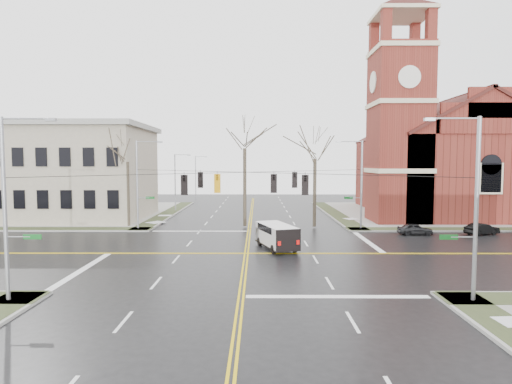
{
  "coord_description": "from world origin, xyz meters",
  "views": [
    {
      "loc": [
        0.86,
        -32.19,
        6.95
      ],
      "look_at": [
        0.71,
        6.0,
        4.28
      ],
      "focal_mm": 30.0,
      "sensor_mm": 36.0,
      "label": 1
    }
  ],
  "objects_px": {
    "streetlight_north_a": "(176,180)",
    "cargo_van": "(276,234)",
    "streetlight_north_b": "(196,175)",
    "parked_car_b": "(482,229)",
    "tree_nw_far": "(127,158)",
    "tree_nw_near": "(245,143)",
    "signal_pole_nw": "(139,182)",
    "parked_car_a": "(415,229)",
    "signal_pole_se": "(473,203)",
    "tree_ne": "(315,154)",
    "church": "(438,151)",
    "signal_pole_ne": "(360,182)",
    "signal_pole_sw": "(8,203)"
  },
  "relations": [
    {
      "from": "church",
      "to": "signal_pole_nw",
      "type": "height_order",
      "value": "church"
    },
    {
      "from": "signal_pole_nw",
      "to": "tree_nw_far",
      "type": "bearing_deg",
      "value": 134.88
    },
    {
      "from": "tree_ne",
      "to": "signal_pole_nw",
      "type": "bearing_deg",
      "value": -176.11
    },
    {
      "from": "cargo_van",
      "to": "tree_ne",
      "type": "height_order",
      "value": "tree_ne"
    },
    {
      "from": "signal_pole_nw",
      "to": "tree_nw_near",
      "type": "height_order",
      "value": "tree_nw_near"
    },
    {
      "from": "signal_pole_nw",
      "to": "cargo_van",
      "type": "relative_size",
      "value": 1.64
    },
    {
      "from": "signal_pole_se",
      "to": "parked_car_a",
      "type": "xyz_separation_m",
      "value": [
        4.63,
        19.95,
        -4.4
      ]
    },
    {
      "from": "church",
      "to": "signal_pole_ne",
      "type": "bearing_deg",
      "value": -135.34
    },
    {
      "from": "parked_car_a",
      "to": "tree_nw_near",
      "type": "bearing_deg",
      "value": 76.54
    },
    {
      "from": "parked_car_b",
      "to": "tree_nw_far",
      "type": "relative_size",
      "value": 0.33
    },
    {
      "from": "parked_car_a",
      "to": "tree_nw_far",
      "type": "distance_m",
      "value": 30.11
    },
    {
      "from": "tree_nw_far",
      "to": "tree_nw_near",
      "type": "bearing_deg",
      "value": -0.22
    },
    {
      "from": "parked_car_b",
      "to": "tree_ne",
      "type": "relative_size",
      "value": 0.32
    },
    {
      "from": "church",
      "to": "signal_pole_se",
      "type": "bearing_deg",
      "value": -110.33
    },
    {
      "from": "signal_pole_ne",
      "to": "tree_ne",
      "type": "xyz_separation_m",
      "value": [
        -4.45,
        1.24,
        2.84
      ]
    },
    {
      "from": "streetlight_north_a",
      "to": "cargo_van",
      "type": "distance_m",
      "value": 29.3
    },
    {
      "from": "signal_pole_ne",
      "to": "streetlight_north_a",
      "type": "distance_m",
      "value": 27.48
    },
    {
      "from": "tree_nw_far",
      "to": "church",
      "type": "bearing_deg",
      "value": 17.11
    },
    {
      "from": "signal_pole_sw",
      "to": "tree_ne",
      "type": "height_order",
      "value": "tree_ne"
    },
    {
      "from": "tree_ne",
      "to": "streetlight_north_b",
      "type": "bearing_deg",
      "value": 116.43
    },
    {
      "from": "parked_car_b",
      "to": "streetlight_north_a",
      "type": "bearing_deg",
      "value": 38.84
    },
    {
      "from": "signal_pole_sw",
      "to": "tree_ne",
      "type": "xyz_separation_m",
      "value": [
        18.2,
        24.24,
        2.84
      ]
    },
    {
      "from": "signal_pole_nw",
      "to": "signal_pole_se",
      "type": "xyz_separation_m",
      "value": [
        22.64,
        -23.0,
        0.0
      ]
    },
    {
      "from": "cargo_van",
      "to": "parked_car_b",
      "type": "bearing_deg",
      "value": 0.18
    },
    {
      "from": "tree_nw_near",
      "to": "signal_pole_ne",
      "type": "bearing_deg",
      "value": -7.77
    },
    {
      "from": "streetlight_north_b",
      "to": "tree_nw_far",
      "type": "bearing_deg",
      "value": -93.82
    },
    {
      "from": "signal_pole_se",
      "to": "tree_nw_near",
      "type": "xyz_separation_m",
      "value": [
        -11.83,
        24.61,
        4.02
      ]
    },
    {
      "from": "signal_pole_se",
      "to": "signal_pole_sw",
      "type": "relative_size",
      "value": 1.0
    },
    {
      "from": "signal_pole_ne",
      "to": "tree_nw_far",
      "type": "height_order",
      "value": "tree_nw_far"
    },
    {
      "from": "signal_pole_se",
      "to": "streetlight_north_b",
      "type": "relative_size",
      "value": 1.12
    },
    {
      "from": "streetlight_north_a",
      "to": "signal_pole_se",
      "type": "bearing_deg",
      "value": -60.91
    },
    {
      "from": "signal_pole_ne",
      "to": "tree_ne",
      "type": "distance_m",
      "value": 5.42
    },
    {
      "from": "signal_pole_nw",
      "to": "signal_pole_sw",
      "type": "distance_m",
      "value": 23.0
    },
    {
      "from": "signal_pole_nw",
      "to": "parked_car_a",
      "type": "height_order",
      "value": "signal_pole_nw"
    },
    {
      "from": "streetlight_north_a",
      "to": "signal_pole_sw",
      "type": "bearing_deg",
      "value": -90.97
    },
    {
      "from": "streetlight_north_b",
      "to": "parked_car_b",
      "type": "distance_m",
      "value": 51.67
    },
    {
      "from": "streetlight_north_b",
      "to": "parked_car_b",
      "type": "relative_size",
      "value": 2.34
    },
    {
      "from": "streetlight_north_b",
      "to": "cargo_van",
      "type": "height_order",
      "value": "streetlight_north_b"
    },
    {
      "from": "signal_pole_ne",
      "to": "signal_pole_sw",
      "type": "relative_size",
      "value": 1.0
    },
    {
      "from": "signal_pole_nw",
      "to": "tree_ne",
      "type": "xyz_separation_m",
      "value": [
        18.2,
        1.24,
        2.84
      ]
    },
    {
      "from": "signal_pole_se",
      "to": "tree_nw_far",
      "type": "distance_m",
      "value": 34.71
    },
    {
      "from": "signal_pole_ne",
      "to": "signal_pole_sw",
      "type": "bearing_deg",
      "value": -134.55
    },
    {
      "from": "signal_pole_ne",
      "to": "parked_car_a",
      "type": "relative_size",
      "value": 2.79
    },
    {
      "from": "streetlight_north_a",
      "to": "tree_nw_near",
      "type": "height_order",
      "value": "tree_nw_near"
    },
    {
      "from": "signal_pole_nw",
      "to": "parked_car_a",
      "type": "distance_m",
      "value": 27.8
    },
    {
      "from": "church",
      "to": "signal_pole_ne",
      "type": "relative_size",
      "value": 3.06
    },
    {
      "from": "tree_nw_far",
      "to": "streetlight_north_b",
      "type": "bearing_deg",
      "value": 86.18
    },
    {
      "from": "tree_nw_far",
      "to": "signal_pole_sw",
      "type": "bearing_deg",
      "value": -86.16
    },
    {
      "from": "signal_pole_se",
      "to": "signal_pole_sw",
      "type": "xyz_separation_m",
      "value": [
        -22.64,
        0.0,
        0.0
      ]
    },
    {
      "from": "signal_pole_nw",
      "to": "streetlight_north_b",
      "type": "relative_size",
      "value": 1.12
    }
  ]
}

